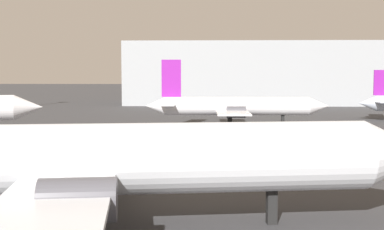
# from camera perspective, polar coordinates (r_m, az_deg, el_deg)

# --- Properties ---
(airplane_at_gate) EXTENTS (34.01, 27.27, 11.64)m
(airplane_at_gate) POSITION_cam_1_polar(r_m,az_deg,el_deg) (25.00, -10.84, -4.88)
(airplane_at_gate) COLOR silver
(airplane_at_gate) RESTS_ON ground_plane
(airplane_far_left) EXTENTS (24.23, 20.49, 9.17)m
(airplane_far_left) POSITION_cam_1_polar(r_m,az_deg,el_deg) (67.37, 4.76, 1.01)
(airplane_far_left) COLOR white
(airplane_far_left) RESTS_ON ground_plane
(terminal_building) EXTENTS (78.98, 22.67, 14.34)m
(terminal_building) POSITION_cam_1_polar(r_m,az_deg,el_deg) (124.34, 11.37, 4.59)
(terminal_building) COLOR #999EA3
(terminal_building) RESTS_ON ground_plane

